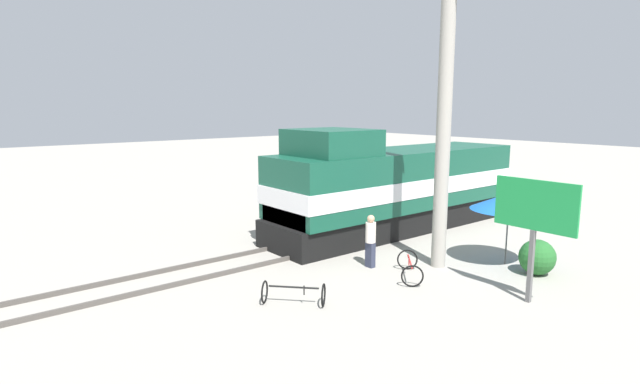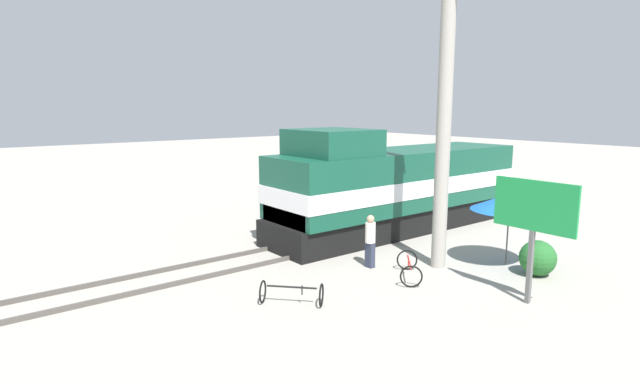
{
  "view_description": "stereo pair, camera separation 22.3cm",
  "coord_description": "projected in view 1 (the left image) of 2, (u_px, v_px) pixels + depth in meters",
  "views": [
    {
      "loc": [
        14.42,
        -12.35,
        5.32
      ],
      "look_at": [
        1.2,
        -1.7,
        2.37
      ],
      "focal_mm": 28.0,
      "sensor_mm": 36.0,
      "label": 1
    },
    {
      "loc": [
        14.55,
        -12.17,
        5.32
      ],
      "look_at": [
        1.2,
        -1.7,
        2.37
      ],
      "focal_mm": 28.0,
      "sensor_mm": 36.0,
      "label": 2
    }
  ],
  "objects": [
    {
      "name": "billboard_sign",
      "position": [
        535.0,
        212.0,
        13.26
      ],
      "size": [
        2.3,
        0.12,
        3.39
      ],
      "color": "#595959",
      "rests_on": "ground_plane"
    },
    {
      "name": "shrub_cluster",
      "position": [
        537.0,
        257.0,
        15.83
      ],
      "size": [
        1.13,
        1.13,
        1.13
      ],
      "primitive_type": "sphere",
      "color": "#236028",
      "rests_on": "ground_plane"
    },
    {
      "name": "rail_near",
      "position": [
        323.0,
        237.0,
        20.14
      ],
      "size": [
        0.08,
        34.73,
        0.15
      ],
      "primitive_type": "cube",
      "color": "#4C4742",
      "rests_on": "ground_plane"
    },
    {
      "name": "locomotive",
      "position": [
        392.0,
        187.0,
        21.28
      ],
      "size": [
        3.23,
        12.61,
        4.44
      ],
      "color": "black",
      "rests_on": "ground_plane"
    },
    {
      "name": "ground_plane",
      "position": [
        335.0,
        243.0,
        19.6
      ],
      "size": [
        120.0,
        120.0,
        0.0
      ],
      "primitive_type": "plane",
      "color": "gray"
    },
    {
      "name": "rail_far",
      "position": [
        347.0,
        245.0,
        19.04
      ],
      "size": [
        0.08,
        34.73,
        0.15
      ],
      "primitive_type": "cube",
      "color": "#4C4742",
      "rests_on": "ground_plane"
    },
    {
      "name": "bicycle_spare",
      "position": [
        294.0,
        293.0,
        13.46
      ],
      "size": [
        1.65,
        1.6,
        0.63
      ],
      "rotation": [
        0.0,
        0.0,
        2.32
      ],
      "color": "black",
      "rests_on": "ground_plane"
    },
    {
      "name": "utility_pole",
      "position": [
        444.0,
        115.0,
        15.89
      ],
      "size": [
        1.8,
        0.47,
        9.98
      ],
      "color": "#9E998E",
      "rests_on": "ground_plane"
    },
    {
      "name": "vendor_umbrella",
      "position": [
        509.0,
        201.0,
        16.56
      ],
      "size": [
        2.51,
        2.51,
        2.46
      ],
      "color": "#4C4C4C",
      "rests_on": "ground_plane"
    },
    {
      "name": "bicycle",
      "position": [
        410.0,
        267.0,
        15.55
      ],
      "size": [
        1.67,
        1.64,
        0.68
      ],
      "rotation": [
        0.0,
        0.0,
        -2.33
      ],
      "color": "black",
      "rests_on": "ground_plane"
    },
    {
      "name": "person_bystander",
      "position": [
        371.0,
        239.0,
        16.48
      ],
      "size": [
        0.34,
        0.34,
        1.78
      ],
      "color": "#2D3347",
      "rests_on": "ground_plane"
    }
  ]
}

